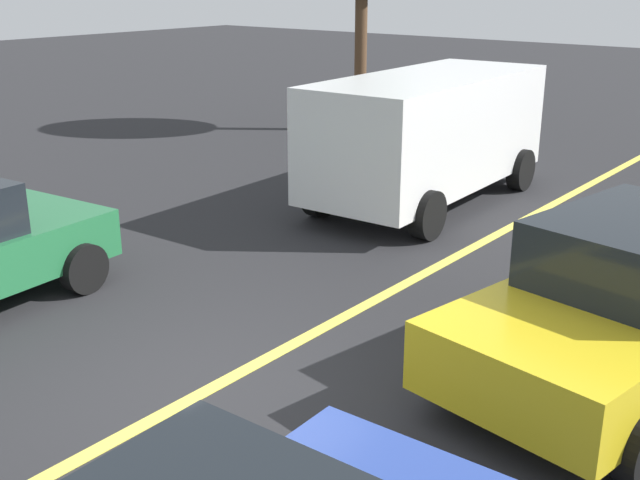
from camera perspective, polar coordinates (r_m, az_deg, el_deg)
ground_plane at (r=7.70m, az=-8.70°, el=-11.07°), size 80.00×80.00×0.00m
lane_marking_centre at (r=9.73m, az=4.34°, el=-4.22°), size 28.00×0.16×0.01m
white_van at (r=13.62m, az=7.95°, el=7.91°), size 5.28×2.45×2.20m
car_yellow_behind_van at (r=8.15m, az=21.80°, el=-4.16°), size 4.58×2.65×1.62m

